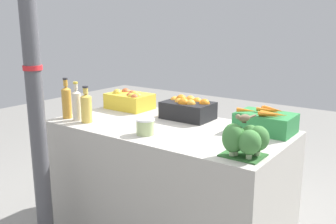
% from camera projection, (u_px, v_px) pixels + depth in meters
% --- Properties ---
extents(market_table, '(1.65, 0.84, 0.84)m').
position_uv_depth(market_table, '(168.00, 182.00, 2.70)').
color(market_table, '#B7B2A8').
rests_on(market_table, ground_plane).
extents(support_pole, '(0.12, 0.12, 2.32)m').
position_uv_depth(support_pole, '(34.00, 86.00, 2.32)').
color(support_pole, '#4C4C51').
rests_on(support_pole, ground_plane).
extents(apple_crate, '(0.36, 0.25, 0.16)m').
position_uv_depth(apple_crate, '(130.00, 100.00, 3.11)').
color(apple_crate, gold).
rests_on(apple_crate, market_table).
extents(orange_crate, '(0.36, 0.25, 0.17)m').
position_uv_depth(orange_crate, '(187.00, 108.00, 2.80)').
color(orange_crate, black).
rests_on(orange_crate, market_table).
extents(carrot_crate, '(0.36, 0.25, 0.17)m').
position_uv_depth(carrot_crate, '(266.00, 122.00, 2.44)').
color(carrot_crate, '#2D8442').
rests_on(carrot_crate, market_table).
extents(broccoli_pile, '(0.24, 0.20, 0.19)m').
position_uv_depth(broccoli_pile, '(245.00, 140.00, 1.98)').
color(broccoli_pile, '#2D602D').
rests_on(broccoli_pile, market_table).
extents(juice_bottle_amber, '(0.07, 0.07, 0.31)m').
position_uv_depth(juice_bottle_amber, '(67.00, 101.00, 2.80)').
color(juice_bottle_amber, gold).
rests_on(juice_bottle_amber, market_table).
extents(juice_bottle_cloudy, '(0.06, 0.06, 0.29)m').
position_uv_depth(juice_bottle_cloudy, '(77.00, 104.00, 2.74)').
color(juice_bottle_cloudy, beige).
rests_on(juice_bottle_cloudy, market_table).
extents(juice_bottle_golden, '(0.08, 0.08, 0.27)m').
position_uv_depth(juice_bottle_golden, '(86.00, 107.00, 2.68)').
color(juice_bottle_golden, gold).
rests_on(juice_bottle_golden, market_table).
extents(pickle_jar, '(0.12, 0.12, 0.10)m').
position_uv_depth(pickle_jar, '(145.00, 126.00, 2.40)').
color(pickle_jar, '#B2C684').
rests_on(pickle_jar, market_table).
extents(sparrow_bird, '(0.07, 0.13, 0.05)m').
position_uv_depth(sparrow_bird, '(244.00, 118.00, 1.97)').
color(sparrow_bird, '#4C3D2D').
rests_on(sparrow_bird, broccoli_pile).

